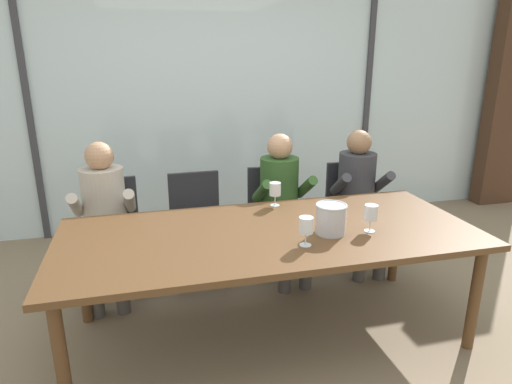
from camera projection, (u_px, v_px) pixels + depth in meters
The scene contains 18 objects.
ground at pixel (238, 267), 3.93m from camera, with size 14.00×14.00×0.00m, color #847056.
window_glass_panel at pixel (213, 105), 4.62m from camera, with size 7.80×0.03×2.60m, color silver.
window_mullion_left at pixel (29, 110), 4.18m from camera, with size 0.06×0.06×2.60m, color #38383D.
window_mullion_right at pixel (367, 101), 5.02m from camera, with size 0.06×0.06×2.60m, color #38383D.
hillside_vineyard at pixel (185, 98), 7.52m from camera, with size 13.80×2.40×2.17m, color #568942.
curtain_heavy_drape at pixel (510, 98), 5.29m from camera, with size 0.56×0.20×2.60m, color #472D1E.
dining_table at pixel (270, 240), 2.80m from camera, with size 2.60×1.12×0.75m.
chair_near_curtain at pixel (112, 226), 3.50m from camera, with size 0.45×0.45×0.87m.
chair_left_of_center at pixel (197, 218), 3.67m from camera, with size 0.45×0.45×0.87m.
chair_center at pixel (273, 211), 3.84m from camera, with size 0.48×0.48×0.87m.
chair_right_of_center at pixel (351, 204), 4.01m from camera, with size 0.48×0.48×0.87m.
person_beige_jumper at pixel (104, 211), 3.32m from camera, with size 0.46×0.61×1.19m.
person_olive_shirt at pixel (282, 197), 3.65m from camera, with size 0.47×0.62×1.19m.
person_charcoal_jacket at pixel (359, 191), 3.82m from camera, with size 0.49×0.63×1.19m.
ice_bucket_primary at pixel (331, 218), 2.72m from camera, with size 0.19×0.19×0.19m.
wine_glass_by_left_taster at pixel (306, 226), 2.54m from camera, with size 0.08×0.08×0.17m.
wine_glass_near_bucket at pixel (275, 190), 3.21m from camera, with size 0.08×0.08×0.17m.
wine_glass_center_pour at pixel (371, 214), 2.74m from camera, with size 0.08×0.08×0.17m.
Camera 1 is at (-0.73, -2.48, 1.81)m, focal length 31.12 mm.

